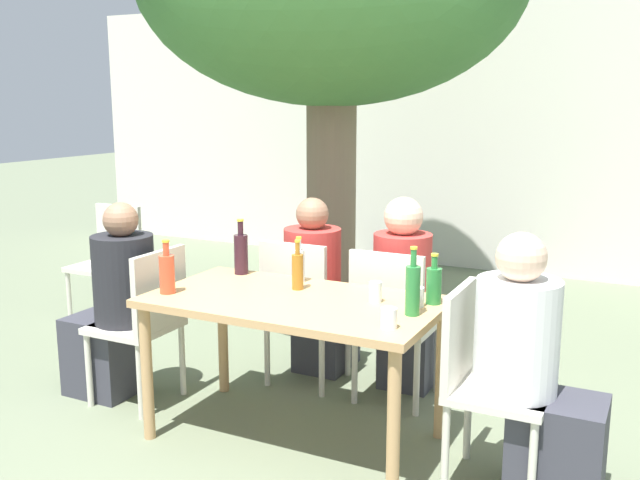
{
  "coord_description": "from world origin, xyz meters",
  "views": [
    {
      "loc": [
        1.69,
        -3.07,
        1.77
      ],
      "look_at": [
        0.0,
        0.3,
        1.02
      ],
      "focal_mm": 40.0,
      "sensor_mm": 36.0,
      "label": 1
    }
  ],
  "objects_px": {
    "patio_chair_3": "(392,316)",
    "drinking_glass_1": "(375,292)",
    "patio_chair_0": "(146,316)",
    "person_seated_1": "(535,380)",
    "person_seated_3": "(406,304)",
    "dining_table_front": "(294,315)",
    "water_bottle_0": "(299,264)",
    "green_bottle_2": "(434,284)",
    "amber_bottle_4": "(298,270)",
    "wine_bottle_5": "(241,253)",
    "patio_chair_4": "(110,256)",
    "green_bottle_1": "(413,289)",
    "soda_bottle_3": "(167,273)",
    "person_seated_0": "(114,311)",
    "patio_chair_1": "(482,374)",
    "drinking_glass_2": "(417,297)",
    "person_seated_2": "(319,295)",
    "drinking_glass_0": "(389,318)",
    "patio_chair_2": "(302,303)"
  },
  "relations": [
    {
      "from": "patio_chair_0",
      "to": "person_seated_1",
      "type": "xyz_separation_m",
      "value": [
        2.19,
        -0.0,
        0.01
      ]
    },
    {
      "from": "patio_chair_4",
      "to": "amber_bottle_4",
      "type": "xyz_separation_m",
      "value": [
        2.23,
        -0.97,
        0.34
      ]
    },
    {
      "from": "water_bottle_0",
      "to": "soda_bottle_3",
      "type": "xyz_separation_m",
      "value": [
        -0.5,
        -0.52,
        0.01
      ]
    },
    {
      "from": "patio_chair_1",
      "to": "person_seated_1",
      "type": "height_order",
      "value": "person_seated_1"
    },
    {
      "from": "patio_chair_0",
      "to": "drinking_glass_1",
      "type": "xyz_separation_m",
      "value": [
        1.38,
        0.12,
        0.29
      ]
    },
    {
      "from": "patio_chair_2",
      "to": "person_seated_3",
      "type": "xyz_separation_m",
      "value": [
        0.6,
        0.24,
        0.01
      ]
    },
    {
      "from": "patio_chair_2",
      "to": "drinking_glass_1",
      "type": "height_order",
      "value": "patio_chair_2"
    },
    {
      "from": "person_seated_2",
      "to": "drinking_glass_2",
      "type": "height_order",
      "value": "person_seated_2"
    },
    {
      "from": "patio_chair_1",
      "to": "patio_chair_2",
      "type": "xyz_separation_m",
      "value": [
        -1.27,
        0.64,
        0.0
      ]
    },
    {
      "from": "patio_chair_4",
      "to": "green_bottle_1",
      "type": "relative_size",
      "value": 2.82
    },
    {
      "from": "water_bottle_0",
      "to": "patio_chair_2",
      "type": "bearing_deg",
      "value": 116.02
    },
    {
      "from": "patio_chair_2",
      "to": "patio_chair_3",
      "type": "bearing_deg",
      "value": -180.0
    },
    {
      "from": "dining_table_front",
      "to": "patio_chair_1",
      "type": "distance_m",
      "value": 0.99
    },
    {
      "from": "water_bottle_0",
      "to": "drinking_glass_2",
      "type": "height_order",
      "value": "water_bottle_0"
    },
    {
      "from": "person_seated_2",
      "to": "wine_bottle_5",
      "type": "relative_size",
      "value": 3.63
    },
    {
      "from": "green_bottle_1",
      "to": "drinking_glass_1",
      "type": "bearing_deg",
      "value": 152.11
    },
    {
      "from": "water_bottle_0",
      "to": "wine_bottle_5",
      "type": "bearing_deg",
      "value": 178.54
    },
    {
      "from": "green_bottle_1",
      "to": "amber_bottle_4",
      "type": "relative_size",
      "value": 1.22
    },
    {
      "from": "green_bottle_1",
      "to": "soda_bottle_3",
      "type": "relative_size",
      "value": 1.16
    },
    {
      "from": "dining_table_front",
      "to": "water_bottle_0",
      "type": "height_order",
      "value": "water_bottle_0"
    },
    {
      "from": "green_bottle_1",
      "to": "wine_bottle_5",
      "type": "height_order",
      "value": "green_bottle_1"
    },
    {
      "from": "dining_table_front",
      "to": "person_seated_0",
      "type": "bearing_deg",
      "value": -180.0
    },
    {
      "from": "patio_chair_0",
      "to": "water_bottle_0",
      "type": "relative_size",
      "value": 3.65
    },
    {
      "from": "person_seated_2",
      "to": "drinking_glass_1",
      "type": "height_order",
      "value": "person_seated_2"
    },
    {
      "from": "patio_chair_3",
      "to": "drinking_glass_1",
      "type": "distance_m",
      "value": 0.6
    },
    {
      "from": "green_bottle_2",
      "to": "person_seated_3",
      "type": "bearing_deg",
      "value": 119.57
    },
    {
      "from": "patio_chair_0",
      "to": "wine_bottle_5",
      "type": "distance_m",
      "value": 0.66
    },
    {
      "from": "patio_chair_4",
      "to": "drinking_glass_1",
      "type": "height_order",
      "value": "patio_chair_4"
    },
    {
      "from": "patio_chair_3",
      "to": "patio_chair_4",
      "type": "height_order",
      "value": "same"
    },
    {
      "from": "person_seated_0",
      "to": "drinking_glass_2",
      "type": "relative_size",
      "value": 12.31
    },
    {
      "from": "patio_chair_0",
      "to": "person_seated_3",
      "type": "distance_m",
      "value": 1.55
    },
    {
      "from": "patio_chair_1",
      "to": "patio_chair_4",
      "type": "bearing_deg",
      "value": 70.84
    },
    {
      "from": "patio_chair_2",
      "to": "green_bottle_2",
      "type": "distance_m",
      "value": 1.1
    },
    {
      "from": "person_seated_2",
      "to": "drinking_glass_0",
      "type": "distance_m",
      "value": 1.47
    },
    {
      "from": "person_seated_3",
      "to": "amber_bottle_4",
      "type": "relative_size",
      "value": 4.49
    },
    {
      "from": "dining_table_front",
      "to": "drinking_glass_0",
      "type": "xyz_separation_m",
      "value": [
        0.61,
        -0.24,
        0.13
      ]
    },
    {
      "from": "drinking_glass_1",
      "to": "person_seated_1",
      "type": "bearing_deg",
      "value": -8.53
    },
    {
      "from": "drinking_glass_0",
      "to": "drinking_glass_1",
      "type": "height_order",
      "value": "drinking_glass_1"
    },
    {
      "from": "patio_chair_1",
      "to": "patio_chair_4",
      "type": "distance_m",
      "value": 3.46
    },
    {
      "from": "patio_chair_0",
      "to": "person_seated_3",
      "type": "relative_size",
      "value": 0.77
    },
    {
      "from": "green_bottle_2",
      "to": "soda_bottle_3",
      "type": "height_order",
      "value": "soda_bottle_3"
    },
    {
      "from": "drinking_glass_0",
      "to": "water_bottle_0",
      "type": "bearing_deg",
      "value": 143.85
    },
    {
      "from": "person_seated_1",
      "to": "wine_bottle_5",
      "type": "relative_size",
      "value": 3.74
    },
    {
      "from": "patio_chair_0",
      "to": "person_seated_0",
      "type": "xyz_separation_m",
      "value": [
        -0.24,
        -0.0,
        0.0
      ]
    },
    {
      "from": "person_seated_1",
      "to": "drinking_glass_1",
      "type": "height_order",
      "value": "person_seated_1"
    },
    {
      "from": "soda_bottle_3",
      "to": "drinking_glass_2",
      "type": "distance_m",
      "value": 1.3
    },
    {
      "from": "person_seated_0",
      "to": "drinking_glass_2",
      "type": "xyz_separation_m",
      "value": [
        1.82,
        0.14,
        0.28
      ]
    },
    {
      "from": "drinking_glass_1",
      "to": "green_bottle_1",
      "type": "bearing_deg",
      "value": -27.89
    },
    {
      "from": "person_seated_0",
      "to": "green_bottle_2",
      "type": "xyz_separation_m",
      "value": [
        1.88,
        0.23,
        0.33
      ]
    },
    {
      "from": "person_seated_1",
      "to": "green_bottle_2",
      "type": "xyz_separation_m",
      "value": [
        -0.55,
        0.23,
        0.32
      ]
    }
  ]
}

